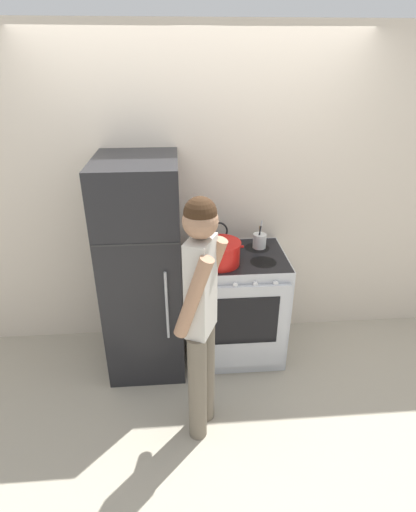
{
  "coord_description": "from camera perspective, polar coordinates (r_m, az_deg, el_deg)",
  "views": [
    {
      "loc": [
        -0.16,
        -3.08,
        2.31
      ],
      "look_at": [
        0.04,
        -0.46,
        1.0
      ],
      "focal_mm": 28.0,
      "sensor_mm": 36.0,
      "label": 1
    }
  ],
  "objects": [
    {
      "name": "dutch_oven_pot",
      "position": [
        2.96,
        1.72,
        0.44
      ],
      "size": [
        0.35,
        0.31,
        0.2
      ],
      "color": "red",
      "rests_on": "stove_range"
    },
    {
      "name": "ground_plane",
      "position": [
        3.86,
        -1.19,
        -10.21
      ],
      "size": [
        14.0,
        14.0,
        0.0
      ],
      "primitive_type": "plane",
      "color": "#B2A893"
    },
    {
      "name": "person",
      "position": [
        2.4,
        -0.99,
        -7.97
      ],
      "size": [
        0.36,
        0.4,
        1.67
      ],
      "rotation": [
        0.0,
        0.0,
        1.16
      ],
      "color": "#6B6051",
      "rests_on": "ground_plane"
    },
    {
      "name": "tea_kettle",
      "position": [
        3.2,
        1.48,
        2.06
      ],
      "size": [
        0.25,
        0.2,
        0.24
      ],
      "color": "silver",
      "rests_on": "stove_range"
    },
    {
      "name": "utensil_jar",
      "position": [
        3.26,
        7.37,
        2.2
      ],
      "size": [
        0.11,
        0.11,
        0.23
      ],
      "color": "silver",
      "rests_on": "stove_range"
    },
    {
      "name": "refrigerator",
      "position": [
        3.11,
        -9.21,
        -1.85
      ],
      "size": [
        0.58,
        0.74,
        1.7
      ],
      "color": "black",
      "rests_on": "ground_plane"
    },
    {
      "name": "wall_back",
      "position": [
        3.29,
        -1.43,
        8.2
      ],
      "size": [
        10.0,
        0.06,
        2.55
      ],
      "color": "beige",
      "rests_on": "ground_plane"
    },
    {
      "name": "stove_range",
      "position": [
        3.34,
        4.27,
        -7.03
      ],
      "size": [
        0.74,
        0.67,
        0.92
      ],
      "color": "silver",
      "rests_on": "ground_plane"
    }
  ]
}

